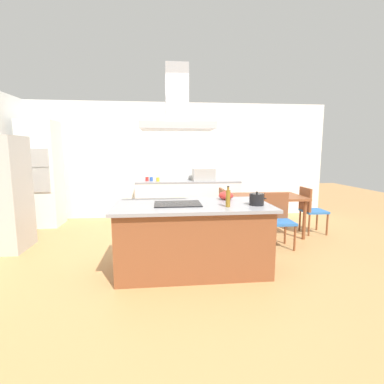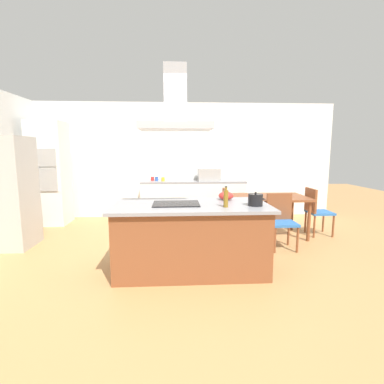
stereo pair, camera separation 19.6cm
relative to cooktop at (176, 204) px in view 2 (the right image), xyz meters
name	(u,v)px [view 2 (the right image)]	position (x,y,z in m)	size (l,w,h in m)	color
ground	(187,236)	(0.19, 1.50, -0.91)	(16.00, 16.00, 0.00)	tan
wall_back	(184,161)	(0.19, 3.25, 0.44)	(7.20, 0.10, 2.70)	white
kitchen_island	(191,237)	(0.19, 0.00, -0.45)	(2.03, 1.03, 0.90)	brown
cooktop	(176,204)	(0.00, 0.00, 0.00)	(0.60, 0.44, 0.01)	black
tea_kettle	(256,200)	(1.00, -0.16, 0.07)	(0.24, 0.18, 0.18)	black
olive_oil_bottle	(226,198)	(0.61, -0.23, 0.10)	(0.06, 0.06, 0.26)	olive
mixing_bowl	(226,196)	(0.71, 0.29, 0.05)	(0.21, 0.21, 0.12)	red
back_counter	(193,200)	(0.40, 2.88, -0.46)	(2.37, 0.62, 0.90)	white
countertop_microwave	(209,175)	(0.77, 2.88, 0.13)	(0.50, 0.38, 0.28)	#B2AFAA
coffee_mug_red	(152,179)	(-0.53, 2.94, 0.04)	(0.08, 0.08, 0.09)	red
coffee_mug_blue	(157,179)	(-0.44, 2.91, 0.04)	(0.08, 0.08, 0.09)	#2D56B2
coffee_mug_yellow	(163,179)	(-0.29, 2.81, 0.04)	(0.08, 0.08, 0.09)	gold
wall_oven_stack	(50,173)	(-2.71, 2.65, 0.20)	(0.70, 0.66, 2.20)	white
refrigerator	(5,193)	(-2.79, 1.11, 0.00)	(0.80, 0.73, 1.82)	#B2AFAA
dining_table	(268,201)	(1.72, 1.48, -0.24)	(1.40, 0.90, 0.75)	brown
chair_facing_island	(281,217)	(1.72, 0.81, -0.40)	(0.42, 0.42, 0.89)	#2D6BB7
chair_at_left_end	(219,210)	(0.80, 1.48, -0.40)	(0.42, 0.42, 0.89)	#2D6BB7
chair_at_right_end	(316,208)	(2.63, 1.48, -0.40)	(0.42, 0.42, 0.89)	#2D6BB7
range_hood	(175,109)	(0.00, 0.00, 1.20)	(0.90, 0.55, 0.78)	#ADADB2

